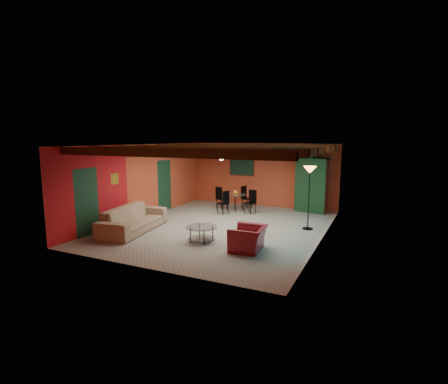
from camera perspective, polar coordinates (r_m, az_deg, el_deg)
The scene contains 11 objects.
room at distance 11.11m, azimuth -0.20°, elevation 6.11°, with size 6.52×8.01×2.71m.
sofa at distance 11.17m, azimuth -14.88°, elevation -4.39°, with size 2.68×1.05×0.78m, color #8B6F5A.
armchair at distance 9.04m, azimuth 4.08°, elevation -7.74°, with size 0.99×0.86×0.64m, color maroon.
coffee_table at distance 9.75m, azimuth -3.77°, elevation -7.04°, with size 0.90×0.90×0.46m, color silver, non-canonical shape.
dining_table at distance 13.76m, azimuth 1.90°, elevation -1.26°, with size 1.80×1.80×0.93m, color silver, non-canonical shape.
armoire at distance 13.98m, azimuth 14.40°, elevation 1.00°, with size 1.19×0.58×2.08m, color maroon.
floor_lamp at distance 11.23m, azimuth 14.01°, elevation -0.97°, with size 0.42×0.42×2.06m, color black, non-canonical shape.
ceiling_fan at distance 11.01m, azimuth -0.44°, elevation 6.08°, with size 1.50×1.50×0.44m, color #472614, non-canonical shape.
painting at distance 15.03m, azimuth 2.97°, elevation 4.16°, with size 1.05×0.03×0.65m, color black.
potted_plant at distance 13.87m, azimuth 14.61°, elevation 6.31°, with size 0.46×0.40×0.51m, color #26661E.
vase at distance 13.67m, azimuth 1.91°, elevation 1.08°, with size 0.19×0.19×0.20m, color orange.
Camera 1 is at (4.73, -9.92, 2.93)m, focal length 27.31 mm.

